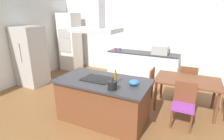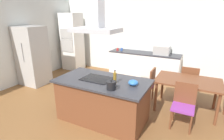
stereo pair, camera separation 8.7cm
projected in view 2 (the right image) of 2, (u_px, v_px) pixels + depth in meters
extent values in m
plane|color=brown|center=(129.00, 92.00, 5.11)|extent=(16.00, 16.00, 0.00)
cube|color=silver|center=(148.00, 38.00, 6.18)|extent=(7.20, 0.10, 2.70)
cube|color=silver|center=(26.00, 40.00, 5.76)|extent=(0.10, 8.80, 2.70)
cube|color=brown|center=(103.00, 101.00, 3.71)|extent=(1.79, 0.92, 0.86)
cube|color=#333338|center=(102.00, 81.00, 3.57)|extent=(1.89, 1.02, 0.04)
cube|color=black|center=(97.00, 79.00, 3.62)|extent=(0.60, 0.44, 0.01)
cylinder|color=black|center=(111.00, 85.00, 3.11)|extent=(0.17, 0.17, 0.15)
sphere|color=black|center=(111.00, 81.00, 3.08)|extent=(0.03, 0.03, 0.03)
cone|color=black|center=(117.00, 86.00, 3.06)|extent=(0.06, 0.03, 0.04)
cylinder|color=olive|center=(115.00, 78.00, 3.38)|extent=(0.06, 0.06, 0.21)
cylinder|color=olive|center=(115.00, 72.00, 3.34)|extent=(0.03, 0.03, 0.04)
cylinder|color=black|center=(115.00, 71.00, 3.33)|extent=(0.03, 0.03, 0.01)
ellipsoid|color=#2D6BB7|center=(133.00, 83.00, 3.29)|extent=(0.19, 0.19, 0.10)
cube|color=white|center=(143.00, 66.00, 6.15)|extent=(2.41, 0.62, 0.86)
cube|color=#333338|center=(144.00, 53.00, 6.01)|extent=(2.41, 0.62, 0.04)
cube|color=#B2AFAA|center=(162.00, 50.00, 5.71)|extent=(0.50, 0.38, 0.28)
cylinder|color=red|center=(118.00, 49.00, 6.34)|extent=(0.08, 0.08, 0.09)
cylinder|color=#2D56B2|center=(122.00, 49.00, 6.34)|extent=(0.08, 0.08, 0.09)
cube|color=white|center=(72.00, 42.00, 6.99)|extent=(0.70, 0.64, 2.20)
cube|color=#B2AFAA|center=(66.00, 34.00, 6.60)|extent=(0.56, 0.02, 0.36)
cube|color=#B2AFAA|center=(67.00, 46.00, 6.74)|extent=(0.56, 0.02, 0.48)
cube|color=#B2AFAA|center=(32.00, 56.00, 5.51)|extent=(0.80, 0.70, 1.82)
cylinder|color=beige|center=(22.00, 52.00, 5.11)|extent=(0.02, 0.02, 0.55)
cube|color=brown|center=(188.00, 81.00, 3.98)|extent=(1.40, 0.90, 0.04)
cylinder|color=brown|center=(156.00, 97.00, 4.05)|extent=(0.06, 0.06, 0.71)
cylinder|color=brown|center=(218.00, 110.00, 3.51)|extent=(0.06, 0.06, 0.71)
cylinder|color=brown|center=(162.00, 86.00, 4.67)|extent=(0.06, 0.06, 0.71)
cylinder|color=brown|center=(216.00, 95.00, 4.14)|extent=(0.06, 0.06, 0.71)
cube|color=purple|center=(145.00, 85.00, 4.50)|extent=(0.42, 0.42, 0.04)
cube|color=brown|center=(153.00, 78.00, 4.34)|extent=(0.04, 0.42, 0.44)
cylinder|color=brown|center=(135.00, 95.00, 4.50)|extent=(0.04, 0.04, 0.41)
cylinder|color=brown|center=(140.00, 89.00, 4.80)|extent=(0.04, 0.04, 0.41)
cylinder|color=brown|center=(149.00, 98.00, 4.34)|extent=(0.04, 0.04, 0.41)
cylinder|color=brown|center=(153.00, 92.00, 4.65)|extent=(0.04, 0.04, 0.41)
cube|color=purple|center=(189.00, 82.00, 4.71)|extent=(0.42, 0.42, 0.04)
cube|color=brown|center=(190.00, 76.00, 4.47)|extent=(0.42, 0.04, 0.44)
cylinder|color=brown|center=(182.00, 86.00, 5.01)|extent=(0.04, 0.04, 0.41)
cylinder|color=brown|center=(196.00, 89.00, 4.85)|extent=(0.04, 0.04, 0.41)
cylinder|color=brown|center=(180.00, 91.00, 4.70)|extent=(0.04, 0.04, 0.41)
cylinder|color=brown|center=(195.00, 94.00, 4.55)|extent=(0.04, 0.04, 0.41)
cube|color=purple|center=(183.00, 108.00, 3.43)|extent=(0.42, 0.42, 0.04)
cube|color=brown|center=(185.00, 93.00, 3.52)|extent=(0.42, 0.04, 0.44)
cylinder|color=brown|center=(191.00, 125.00, 3.27)|extent=(0.04, 0.04, 0.41)
cylinder|color=brown|center=(171.00, 120.00, 3.43)|extent=(0.04, 0.04, 0.41)
cylinder|color=brown|center=(192.00, 116.00, 3.58)|extent=(0.04, 0.04, 0.41)
cylinder|color=brown|center=(173.00, 111.00, 3.73)|extent=(0.04, 0.04, 0.41)
cube|color=#ADADB2|center=(95.00, 30.00, 3.31)|extent=(0.90, 0.55, 0.08)
cube|color=#ADADB2|center=(95.00, 8.00, 3.19)|extent=(0.28, 0.24, 0.70)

